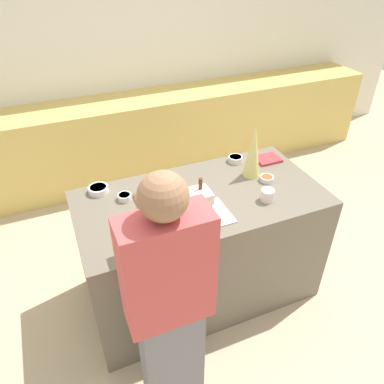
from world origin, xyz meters
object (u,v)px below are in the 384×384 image
Objects in this scene: baking_tray at (194,218)px; candy_bowl_near_tray_left at (125,197)px; decorative_tree at (253,151)px; candy_bowl_front_corner at (235,159)px; candy_bowl_near_tray_right at (98,189)px; gingerbread_house at (194,204)px; candy_bowl_behind_tray at (267,179)px; cookbook at (268,159)px; person at (169,306)px; mug at (268,195)px.

candy_bowl_near_tray_left is (-0.36, 0.37, 0.02)m from baking_tray.
decorative_tree is 3.51× the size of candy_bowl_front_corner.
baking_tray is 5.04× the size of candy_bowl_near_tray_left.
candy_bowl_near_tray_right is (-1.10, 0.22, -0.18)m from decorative_tree.
gingerbread_house is (0.00, 0.00, 0.11)m from baking_tray.
decorative_tree is at bearing 27.54° from gingerbread_house.
cookbook is (0.17, 0.26, -0.01)m from candy_bowl_behind_tray.
person is (-0.95, -1.06, -0.10)m from candy_bowl_front_corner.
candy_bowl_near_tray_left is at bearing -176.11° from cookbook.
candy_bowl_front_corner reaches higher than candy_bowl_near_tray_left.
candy_bowl_near_tray_left is 0.49× the size of cookbook.
candy_bowl_near_tray_right reaches higher than candy_bowl_behind_tray.
gingerbread_house is 0.54m from mug.
candy_bowl_behind_tray is (0.66, 0.19, 0.02)m from baking_tray.
gingerbread_house is 0.68m from decorative_tree.
candy_bowl_near_tray_right is (-0.15, 0.16, 0.00)m from candy_bowl_near_tray_left.
gingerbread_house is 0.95m from cookbook.
person reaches higher than decorative_tree.
baking_tray is 1.19× the size of decorative_tree.
mug reaches higher than candy_bowl_behind_tray.
candy_bowl_near_tray_left is (-0.96, 0.06, -0.18)m from decorative_tree.
candy_bowl_front_corner is at bearing 103.38° from candy_bowl_behind_tray.
baking_tray is at bearing 55.35° from person.
candy_bowl_near_tray_left reaches higher than cookbook.
baking_tray is at bearing -151.50° from cookbook.
candy_bowl_near_tray_right is (-0.50, 0.53, -0.09)m from gingerbread_house.
candy_bowl_near_tray_left is 0.97m from mug.
candy_bowl_front_corner is 1.25× the size of mug.
baking_tray is 0.95m from cookbook.
baking_tray is 0.11m from gingerbread_house.
candy_bowl_near_tray_right reaches higher than baking_tray.
cookbook is at bearing 28.51° from gingerbread_house.
mug is 1.04m from person.
candy_bowl_near_tray_right is 1.34m from cookbook.
candy_bowl_near_tray_right is (-1.17, 0.33, 0.01)m from candy_bowl_behind_tray.
candy_bowl_near_tray_right is 1.52× the size of mug.
mug reaches higher than candy_bowl_near_tray_right.
candy_bowl_near_tray_left is at bearing 133.84° from baking_tray.
decorative_tree is 3.93× the size of candy_bowl_behind_tray.
gingerbread_house is 0.52m from candy_bowl_near_tray_left.
candy_bowl_front_corner is 1.09m from candy_bowl_near_tray_right.
candy_bowl_behind_tray is at bearing 58.24° from mug.
candy_bowl_near_tray_left is at bearing 133.89° from gingerbread_house.
gingerbread_house is at bearing 23.29° from baking_tray.
gingerbread_house is 2.64× the size of candy_bowl_behind_tray.
baking_tray is at bearing 178.81° from mug.
gingerbread_house is 2.96× the size of mug.
candy_bowl_front_corner and candy_bowl_near_tray_right have the same top height.
candy_bowl_near_tray_left is at bearing 156.82° from mug.
candy_bowl_near_tray_left is 0.68× the size of candy_bowl_near_tray_right.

